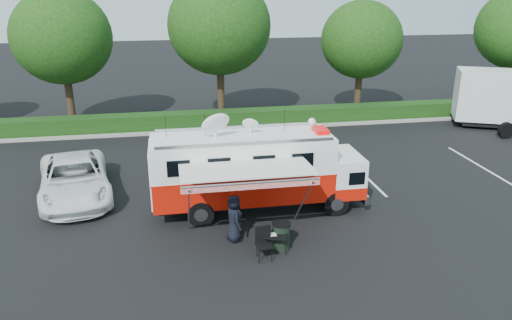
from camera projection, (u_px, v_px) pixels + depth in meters
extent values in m
plane|color=black|center=(258.00, 210.00, 19.64)|extent=(120.00, 120.00, 0.00)
cube|color=#9E998E|center=(290.00, 127.00, 30.46)|extent=(60.00, 0.35, 0.15)
cube|color=black|center=(287.00, 116.00, 31.15)|extent=(60.00, 1.20, 1.00)
cylinder|color=black|center=(69.00, 93.00, 29.45)|extent=(0.44, 0.44, 4.40)
ellipsoid|color=#14380F|center=(62.00, 37.00, 28.34)|extent=(5.63, 5.63, 5.35)
cylinder|color=black|center=(221.00, 85.00, 30.86)|extent=(0.44, 0.44, 4.80)
ellipsoid|color=#14380F|center=(219.00, 26.00, 29.65)|extent=(6.14, 6.14, 5.84)
cylinder|color=black|center=(358.00, 86.00, 32.47)|extent=(0.44, 0.44, 4.00)
ellipsoid|color=#14380F|center=(362.00, 40.00, 31.46)|extent=(5.12, 5.12, 4.86)
cylinder|color=black|center=(511.00, 77.00, 34.21)|extent=(0.44, 0.44, 4.40)
cube|color=silver|center=(97.00, 191.00, 21.35)|extent=(0.12, 5.50, 0.01)
cube|color=silver|center=(235.00, 182.00, 22.34)|extent=(0.12, 5.50, 0.01)
cube|color=silver|center=(362.00, 173.00, 23.32)|extent=(0.12, 5.50, 0.01)
cube|color=silver|center=(479.00, 165.00, 24.31)|extent=(0.12, 5.50, 0.01)
cube|color=black|center=(258.00, 198.00, 19.48)|extent=(7.65, 1.25, 0.27)
cylinder|color=black|center=(336.00, 203.00, 19.04)|extent=(0.98, 0.28, 0.98)
cylinder|color=black|center=(321.00, 184.00, 20.85)|extent=(0.98, 0.28, 0.98)
cylinder|color=black|center=(201.00, 214.00, 18.19)|extent=(0.98, 0.28, 0.98)
cylinder|color=black|center=(197.00, 192.00, 20.00)|extent=(0.98, 0.28, 0.98)
cube|color=silver|center=(357.00, 190.00, 20.13)|extent=(0.18, 2.23, 0.36)
cube|color=white|center=(342.00, 171.00, 19.73)|extent=(1.25, 2.23, 1.51)
cube|color=red|center=(341.00, 184.00, 19.91)|extent=(1.26, 2.25, 0.49)
cube|color=black|center=(357.00, 164.00, 19.73)|extent=(0.11, 1.93, 0.62)
cube|color=red|center=(242.00, 183.00, 19.15)|extent=(6.76, 2.23, 1.07)
cube|color=red|center=(242.00, 171.00, 18.97)|extent=(6.78, 2.25, 0.09)
cube|color=white|center=(242.00, 154.00, 18.74)|extent=(6.76, 2.23, 1.25)
cube|color=white|center=(242.00, 137.00, 18.51)|extent=(6.76, 2.23, 0.07)
cube|color=#CC0505|center=(320.00, 130.00, 18.97)|extent=(0.49, 0.85, 0.14)
sphere|color=white|center=(312.00, 122.00, 19.75)|extent=(0.30, 0.30, 0.30)
ellipsoid|color=white|center=(215.00, 123.00, 18.01)|extent=(1.07, 1.07, 0.32)
ellipsoid|color=white|center=(250.00, 124.00, 18.58)|extent=(0.62, 0.62, 0.18)
cylinder|color=black|center=(166.00, 127.00, 18.23)|extent=(0.02, 0.02, 0.89)
cylinder|color=black|center=(205.00, 125.00, 18.47)|extent=(0.02, 0.02, 0.89)
cylinder|color=black|center=(284.00, 121.00, 18.97)|extent=(0.02, 0.02, 0.89)
cube|color=silver|center=(246.00, 169.00, 16.61)|extent=(4.45, 2.13, 0.19)
cube|color=red|center=(252.00, 186.00, 15.70)|extent=(4.45, 0.04, 0.25)
cylinder|color=#B2B2B7|center=(252.00, 183.00, 15.64)|extent=(4.45, 0.07, 0.07)
cylinder|color=#B2B2B7|center=(189.00, 210.00, 16.67)|extent=(0.05, 2.32, 2.56)
cylinder|color=#B2B2B7|center=(303.00, 202.00, 17.32)|extent=(0.05, 2.32, 2.56)
imported|color=white|center=(77.00, 197.00, 20.79)|extent=(3.70, 6.24, 1.63)
imported|color=black|center=(234.00, 240.00, 17.33)|extent=(0.70, 0.92, 1.69)
cube|color=black|center=(275.00, 235.00, 16.30)|extent=(0.94, 0.81, 0.04)
cylinder|color=black|center=(266.00, 248.00, 16.17)|extent=(0.02, 0.02, 0.65)
cylinder|color=black|center=(264.00, 242.00, 16.55)|extent=(0.02, 0.02, 0.65)
cylinder|color=black|center=(286.00, 246.00, 16.28)|extent=(0.02, 0.02, 0.65)
cylinder|color=black|center=(283.00, 240.00, 16.66)|extent=(0.02, 0.02, 0.65)
cube|color=silver|center=(273.00, 234.00, 16.33)|extent=(0.21, 0.28, 0.01)
cube|color=black|center=(264.00, 245.00, 15.98)|extent=(0.56, 0.56, 0.05)
cube|color=black|center=(263.00, 234.00, 16.12)|extent=(0.51, 0.10, 0.57)
cylinder|color=black|center=(259.00, 256.00, 15.84)|extent=(0.02, 0.02, 0.51)
cylinder|color=black|center=(257.00, 250.00, 16.22)|extent=(0.02, 0.02, 0.51)
cylinder|color=black|center=(272.00, 255.00, 15.91)|extent=(0.02, 0.02, 0.51)
cylinder|color=black|center=(269.00, 249.00, 16.29)|extent=(0.02, 0.02, 0.51)
cylinder|color=black|center=(281.00, 236.00, 16.68)|extent=(0.58, 0.58, 0.90)
cylinder|color=black|center=(281.00, 224.00, 16.52)|extent=(0.63, 0.63, 0.04)
cylinder|color=black|center=(506.00, 130.00, 28.32)|extent=(0.93, 0.28, 0.93)
cylinder|color=black|center=(485.00, 121.00, 30.21)|extent=(0.93, 0.28, 0.93)
cylinder|color=black|center=(501.00, 120.00, 30.39)|extent=(0.93, 0.28, 0.93)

